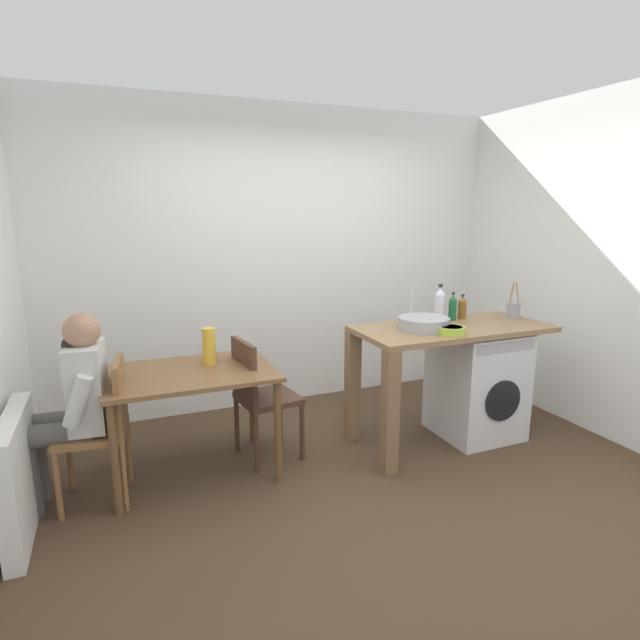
{
  "coord_description": "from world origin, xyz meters",
  "views": [
    {
      "loc": [
        -1.45,
        -2.7,
        1.79
      ],
      "look_at": [
        -0.15,
        0.45,
        1.05
      ],
      "focal_mm": 28.49,
      "sensor_mm": 36.0,
      "label": 1
    }
  ],
  "objects_px": {
    "bottle_squat_brown": "(453,308)",
    "dining_table": "(191,385)",
    "utensil_crock": "(513,310)",
    "vase": "(209,346)",
    "bottle_clear_small": "(462,308)",
    "mixing_bowl": "(451,330)",
    "chair_opposite": "(259,392)",
    "washing_machine": "(476,383)",
    "chair_person_seat": "(104,423)",
    "bottle_tall_green": "(440,304)",
    "seated_person": "(73,400)"
  },
  "relations": [
    {
      "from": "chair_person_seat",
      "to": "chair_opposite",
      "type": "height_order",
      "value": "same"
    },
    {
      "from": "bottle_tall_green",
      "to": "seated_person",
      "type": "bearing_deg",
      "value": -177.53
    },
    {
      "from": "vase",
      "to": "mixing_bowl",
      "type": "bearing_deg",
      "value": -17.34
    },
    {
      "from": "seated_person",
      "to": "bottle_squat_brown",
      "type": "height_order",
      "value": "seated_person"
    },
    {
      "from": "dining_table",
      "to": "washing_machine",
      "type": "height_order",
      "value": "washing_machine"
    },
    {
      "from": "bottle_squat_brown",
      "to": "utensil_crock",
      "type": "relative_size",
      "value": 0.75
    },
    {
      "from": "bottle_clear_small",
      "to": "mixing_bowl",
      "type": "relative_size",
      "value": 1.0
    },
    {
      "from": "bottle_tall_green",
      "to": "bottle_clear_small",
      "type": "relative_size",
      "value": 1.46
    },
    {
      "from": "seated_person",
      "to": "chair_person_seat",
      "type": "bearing_deg",
      "value": -90.0
    },
    {
      "from": "seated_person",
      "to": "bottle_clear_small",
      "type": "bearing_deg",
      "value": -81.89
    },
    {
      "from": "chair_opposite",
      "to": "bottle_squat_brown",
      "type": "bearing_deg",
      "value": 79.51
    },
    {
      "from": "chair_opposite",
      "to": "bottle_tall_green",
      "type": "height_order",
      "value": "bottle_tall_green"
    },
    {
      "from": "chair_opposite",
      "to": "washing_machine",
      "type": "distance_m",
      "value": 1.75
    },
    {
      "from": "bottle_clear_small",
      "to": "vase",
      "type": "distance_m",
      "value": 2.04
    },
    {
      "from": "chair_opposite",
      "to": "mixing_bowl",
      "type": "bearing_deg",
      "value": 62.74
    },
    {
      "from": "chair_opposite",
      "to": "dining_table",
      "type": "bearing_deg",
      "value": -93.57
    },
    {
      "from": "dining_table",
      "to": "seated_person",
      "type": "bearing_deg",
      "value": -172.71
    },
    {
      "from": "bottle_squat_brown",
      "to": "bottle_clear_small",
      "type": "bearing_deg",
      "value": 9.24
    },
    {
      "from": "bottle_squat_brown",
      "to": "mixing_bowl",
      "type": "distance_m",
      "value": 0.49
    },
    {
      "from": "utensil_crock",
      "to": "vase",
      "type": "xyz_separation_m",
      "value": [
        -2.43,
        0.26,
        -0.12
      ]
    },
    {
      "from": "chair_opposite",
      "to": "washing_machine",
      "type": "bearing_deg",
      "value": 73.47
    },
    {
      "from": "seated_person",
      "to": "bottle_tall_green",
      "type": "distance_m",
      "value": 2.72
    },
    {
      "from": "bottle_tall_green",
      "to": "vase",
      "type": "xyz_separation_m",
      "value": [
        -1.84,
        0.07,
        -0.18
      ]
    },
    {
      "from": "seated_person",
      "to": "washing_machine",
      "type": "xyz_separation_m",
      "value": [
        2.91,
        -0.12,
        -0.24
      ]
    },
    {
      "from": "dining_table",
      "to": "mixing_bowl",
      "type": "xyz_separation_m",
      "value": [
        1.78,
        -0.41,
        0.31
      ]
    },
    {
      "from": "washing_machine",
      "to": "bottle_squat_brown",
      "type": "height_order",
      "value": "bottle_squat_brown"
    },
    {
      "from": "mixing_bowl",
      "to": "vase",
      "type": "xyz_separation_m",
      "value": [
        -1.63,
        0.51,
        -0.08
      ]
    },
    {
      "from": "bottle_tall_green",
      "to": "utensil_crock",
      "type": "xyz_separation_m",
      "value": [
        0.59,
        -0.19,
        -0.06
      ]
    },
    {
      "from": "chair_opposite",
      "to": "utensil_crock",
      "type": "xyz_separation_m",
      "value": [
        2.1,
        -0.2,
        0.48
      ]
    },
    {
      "from": "chair_opposite",
      "to": "seated_person",
      "type": "xyz_separation_m",
      "value": [
        -1.18,
        -0.13,
        0.16
      ]
    },
    {
      "from": "seated_person",
      "to": "bottle_squat_brown",
      "type": "xyz_separation_m",
      "value": [
        2.78,
        0.07,
        0.35
      ]
    },
    {
      "from": "bottle_clear_small",
      "to": "mixing_bowl",
      "type": "distance_m",
      "value": 0.58
    },
    {
      "from": "dining_table",
      "to": "seated_person",
      "type": "xyz_separation_m",
      "value": [
        -0.71,
        -0.09,
        0.03
      ]
    },
    {
      "from": "dining_table",
      "to": "chair_opposite",
      "type": "distance_m",
      "value": 0.5
    },
    {
      "from": "bottle_squat_brown",
      "to": "bottle_tall_green",
      "type": "bearing_deg",
      "value": 152.08
    },
    {
      "from": "bottle_squat_brown",
      "to": "dining_table",
      "type": "bearing_deg",
      "value": 179.38
    },
    {
      "from": "dining_table",
      "to": "bottle_tall_green",
      "type": "distance_m",
      "value": 2.03
    },
    {
      "from": "seated_person",
      "to": "bottle_tall_green",
      "type": "height_order",
      "value": "bottle_tall_green"
    },
    {
      "from": "chair_opposite",
      "to": "washing_machine",
      "type": "relative_size",
      "value": 1.05
    },
    {
      "from": "bottle_clear_small",
      "to": "utensil_crock",
      "type": "xyz_separation_m",
      "value": [
        0.39,
        -0.15,
        -0.02
      ]
    },
    {
      "from": "seated_person",
      "to": "vase",
      "type": "bearing_deg",
      "value": -71.05
    },
    {
      "from": "bottle_clear_small",
      "to": "mixing_bowl",
      "type": "xyz_separation_m",
      "value": [
        -0.41,
        -0.4,
        -0.06
      ]
    },
    {
      "from": "dining_table",
      "to": "vase",
      "type": "bearing_deg",
      "value": 33.69
    },
    {
      "from": "bottle_tall_green",
      "to": "mixing_bowl",
      "type": "xyz_separation_m",
      "value": [
        -0.21,
        -0.44,
        -0.1
      ]
    },
    {
      "from": "bottle_squat_brown",
      "to": "seated_person",
      "type": "bearing_deg",
      "value": -178.6
    },
    {
      "from": "washing_machine",
      "to": "bottle_tall_green",
      "type": "relative_size",
      "value": 2.97
    },
    {
      "from": "bottle_squat_brown",
      "to": "chair_person_seat",
      "type": "bearing_deg",
      "value": -178.13
    },
    {
      "from": "bottle_clear_small",
      "to": "chair_opposite",
      "type": "bearing_deg",
      "value": 178.52
    },
    {
      "from": "washing_machine",
      "to": "chair_opposite",
      "type": "bearing_deg",
      "value": 171.75
    },
    {
      "from": "washing_machine",
      "to": "mixing_bowl",
      "type": "height_order",
      "value": "mixing_bowl"
    }
  ]
}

